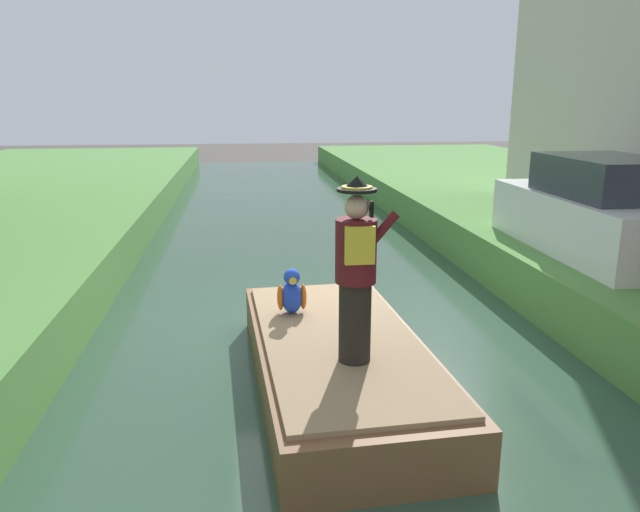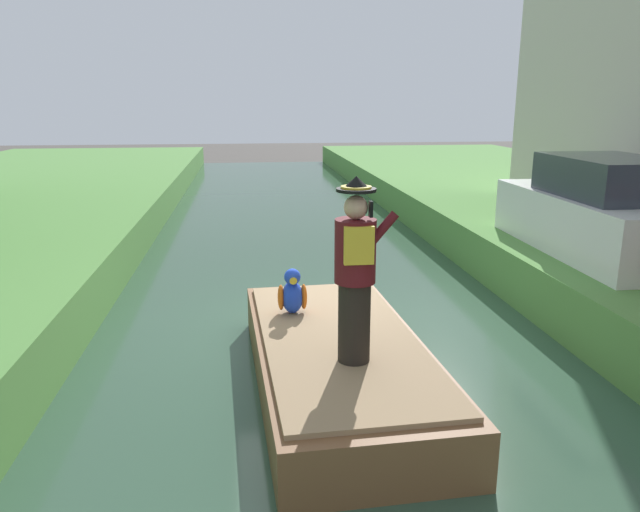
# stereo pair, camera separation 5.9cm
# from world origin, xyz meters

# --- Properties ---
(ground_plane) EXTENTS (80.00, 80.00, 0.00)m
(ground_plane) POSITION_xyz_m (0.00, 0.00, 0.00)
(ground_plane) COLOR #4C4742
(canal_water) EXTENTS (6.23, 48.00, 0.10)m
(canal_water) POSITION_xyz_m (0.00, 0.00, 0.05)
(canal_water) COLOR #33513D
(canal_water) RESTS_ON ground
(boat) EXTENTS (2.00, 4.28, 0.61)m
(boat) POSITION_xyz_m (0.00, -1.90, 0.40)
(boat) COLOR brown
(boat) RESTS_ON canal_water
(person_pirate) EXTENTS (0.61, 0.42, 1.85)m
(person_pirate) POSITION_xyz_m (0.06, -2.55, 1.64)
(person_pirate) COLOR black
(person_pirate) RESTS_ON boat
(parrot_plush) EXTENTS (0.36, 0.35, 0.57)m
(parrot_plush) POSITION_xyz_m (-0.45, -1.07, 0.95)
(parrot_plush) COLOR blue
(parrot_plush) RESTS_ON boat
(parked_car_white) EXTENTS (1.77, 4.03, 1.50)m
(parked_car_white) POSITION_xyz_m (4.51, 0.62, 1.55)
(parked_car_white) COLOR white
(parked_car_white) RESTS_ON grass_bank_far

